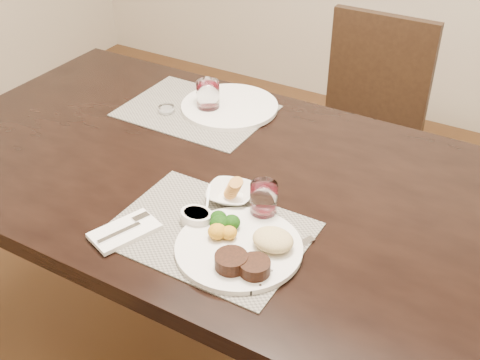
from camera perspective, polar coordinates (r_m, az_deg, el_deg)
The scene contains 13 objects.
dining_table at distance 1.67m, azimuth 1.25°, elevation -2.44°, with size 2.00×1.00×0.75m.
chair_far at distance 2.49m, azimuth 11.79°, elevation 5.75°, with size 0.42×0.42×0.90m.
placemat_near at distance 1.45m, azimuth -2.95°, elevation -4.94°, with size 0.46×0.34×0.00m, color gray.
placemat_far at distance 1.97m, azimuth -4.17°, elevation 6.56°, with size 0.46×0.34×0.00m, color gray.
dinner_plate at distance 1.38m, azimuth 0.32°, elevation -6.39°, with size 0.30×0.30×0.05m.
napkin_fork at distance 1.46m, azimuth -10.87°, elevation -4.77°, with size 0.14×0.18×0.02m.
steak_knife at distance 1.33m, azimuth 3.06°, elevation -8.78°, with size 0.07×0.24×0.01m.
cracker_bowl at distance 1.54m, azimuth -0.90°, elevation -1.29°, with size 0.15×0.15×0.05m.
sauce_ramekin at distance 1.46m, azimuth -4.14°, elevation -3.51°, with size 0.08×0.12×0.06m.
wine_glass_near at distance 1.47m, azimuth 2.25°, elevation -2.09°, with size 0.07×0.07×0.09m.
far_plate at distance 1.97m, azimuth -0.99°, elevation 7.00°, with size 0.32×0.32×0.01m, color silver.
wine_glass_far at distance 1.94m, azimuth -3.05°, elevation 7.79°, with size 0.07×0.07×0.10m.
salt_cellar at distance 1.96m, azimuth -6.99°, elevation 6.60°, with size 0.05×0.05×0.02m.
Camera 1 is at (0.64, -1.17, 1.67)m, focal length 45.00 mm.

